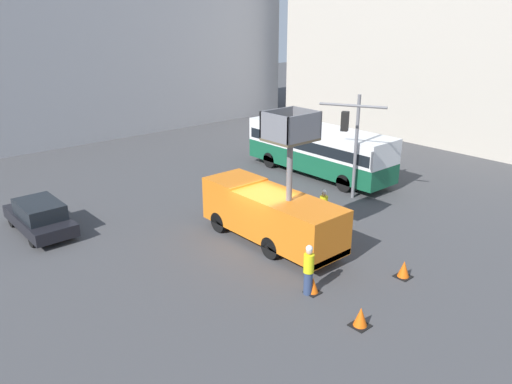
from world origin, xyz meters
TOP-DOWN VIEW (x-y plane):
  - ground_plane at (0.00, 0.00)m, footprint 120.00×120.00m
  - building_backdrop_far at (0.00, 27.10)m, footprint 44.00×10.00m
  - building_backdrop_side at (25.86, 5.77)m, footprint 10.00×28.00m
  - utility_truck at (0.45, -0.22)m, footprint 2.23×7.08m
  - city_bus at (9.31, 5.09)m, footprint 2.62×10.04m
  - traffic_light_pole at (6.64, 0.47)m, footprint 3.25×3.00m
  - road_worker_near_truck at (-1.41, -4.23)m, footprint 0.38×0.38m
  - road_worker_directing at (3.74, -0.36)m, footprint 0.38×0.38m
  - traffic_cone_near_truck at (-1.22, -4.30)m, footprint 0.53×0.53m
  - traffic_cone_mid_road at (-1.57, -6.71)m, footprint 0.60×0.60m
  - traffic_cone_far_side at (2.26, -5.81)m, footprint 0.59×0.59m
  - parked_car_curbside at (-6.77, 7.65)m, footprint 1.89×4.66m

SIDE VIEW (x-z plane):
  - ground_plane at x=0.00m, z-range 0.00..0.00m
  - traffic_cone_near_truck at x=-1.22m, z-range -0.02..0.59m
  - traffic_cone_far_side at x=2.26m, z-range -0.02..0.65m
  - traffic_cone_mid_road at x=-1.57m, z-range -0.02..0.66m
  - parked_car_curbside at x=-6.77m, z-range 0.00..1.53m
  - road_worker_directing at x=3.74m, z-range -0.01..1.76m
  - road_worker_near_truck at x=-1.41m, z-range 0.01..1.95m
  - utility_truck at x=0.45m, z-range -1.53..4.48m
  - city_bus at x=9.31m, z-range 0.27..3.29m
  - traffic_light_pole at x=6.64m, z-range 1.02..6.66m
  - building_backdrop_far at x=0.00m, z-range 0.00..12.77m
  - building_backdrop_side at x=25.86m, z-range 0.00..15.43m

